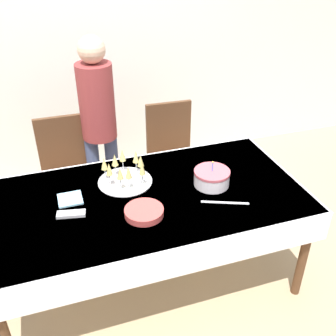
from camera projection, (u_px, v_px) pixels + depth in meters
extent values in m
plane|color=tan|center=(150.00, 278.00, 2.93)|extent=(12.00, 12.00, 0.00)
cube|color=silver|center=(94.00, 38.00, 3.65)|extent=(8.00, 0.05, 2.70)
cube|color=white|center=(148.00, 198.00, 2.54)|extent=(2.01, 1.02, 0.03)
cube|color=white|center=(148.00, 209.00, 2.59)|extent=(2.04, 1.05, 0.21)
cylinder|color=#51331E|center=(4.00, 333.00, 2.12)|extent=(0.06, 0.06, 0.72)
cylinder|color=#51331E|center=(304.00, 255.00, 2.62)|extent=(0.06, 0.06, 0.72)
cylinder|color=#51331E|center=(7.00, 229.00, 2.85)|extent=(0.06, 0.06, 0.72)
cylinder|color=#51331E|center=(241.00, 183.00, 3.36)|extent=(0.06, 0.06, 0.72)
cube|color=#51331E|center=(69.00, 185.00, 3.19)|extent=(0.42, 0.42, 0.04)
cube|color=#51331E|center=(63.00, 145.00, 3.20)|extent=(0.40, 0.04, 0.50)
cylinder|color=#51331E|center=(98.00, 216.00, 3.21)|extent=(0.04, 0.04, 0.42)
cylinder|color=#51331E|center=(53.00, 225.00, 3.12)|extent=(0.04, 0.04, 0.42)
cylinder|color=#51331E|center=(91.00, 192.00, 3.50)|extent=(0.04, 0.04, 0.42)
cylinder|color=#51331E|center=(50.00, 199.00, 3.41)|extent=(0.04, 0.04, 0.42)
cube|color=#51331E|center=(175.00, 166.00, 3.43)|extent=(0.44, 0.44, 0.04)
cube|color=#51331E|center=(168.00, 129.00, 3.45)|extent=(0.40, 0.05, 0.50)
cylinder|color=#51331E|center=(200.00, 196.00, 3.45)|extent=(0.04, 0.04, 0.42)
cylinder|color=#51331E|center=(160.00, 203.00, 3.36)|extent=(0.04, 0.04, 0.42)
cylinder|color=#51331E|center=(187.00, 175.00, 3.74)|extent=(0.04, 0.04, 0.42)
cylinder|color=#51331E|center=(150.00, 181.00, 3.66)|extent=(0.04, 0.04, 0.42)
cylinder|color=white|center=(212.00, 179.00, 2.62)|extent=(0.23, 0.23, 0.09)
cylinder|color=#D15B66|center=(212.00, 172.00, 2.59)|extent=(0.24, 0.24, 0.02)
cylinder|color=#3F72D8|center=(212.00, 167.00, 2.57)|extent=(0.01, 0.01, 0.06)
sphere|color=#F9CC4C|center=(213.00, 162.00, 2.55)|extent=(0.01, 0.01, 0.01)
cylinder|color=silver|center=(125.00, 181.00, 2.67)|extent=(0.37, 0.37, 0.01)
cylinder|color=silver|center=(141.00, 177.00, 2.71)|extent=(0.05, 0.05, 0.00)
cylinder|color=silver|center=(141.00, 171.00, 2.69)|extent=(0.01, 0.01, 0.08)
cone|color=#E0CC72|center=(141.00, 160.00, 2.64)|extent=(0.04, 0.04, 0.08)
cylinder|color=silver|center=(137.00, 172.00, 2.75)|extent=(0.05, 0.05, 0.00)
cylinder|color=silver|center=(137.00, 167.00, 2.73)|extent=(0.01, 0.01, 0.08)
cone|color=#E0CC72|center=(136.00, 156.00, 2.69)|extent=(0.04, 0.04, 0.08)
cylinder|color=silver|center=(123.00, 171.00, 2.77)|extent=(0.05, 0.05, 0.00)
cylinder|color=silver|center=(123.00, 166.00, 2.75)|extent=(0.01, 0.01, 0.08)
cone|color=#E0CC72|center=(122.00, 155.00, 2.70)|extent=(0.04, 0.04, 0.08)
cylinder|color=silver|center=(116.00, 176.00, 2.72)|extent=(0.05, 0.05, 0.00)
cylinder|color=silver|center=(116.00, 170.00, 2.69)|extent=(0.01, 0.01, 0.08)
cone|color=#E0CC72|center=(115.00, 160.00, 2.65)|extent=(0.04, 0.04, 0.08)
cylinder|color=silver|center=(106.00, 180.00, 2.68)|extent=(0.05, 0.05, 0.00)
cylinder|color=silver|center=(105.00, 174.00, 2.65)|extent=(0.01, 0.01, 0.08)
cone|color=#E0CC72|center=(104.00, 163.00, 2.61)|extent=(0.04, 0.04, 0.08)
cylinder|color=silver|center=(111.00, 185.00, 2.62)|extent=(0.05, 0.05, 0.00)
cylinder|color=silver|center=(110.00, 180.00, 2.59)|extent=(0.01, 0.01, 0.08)
cone|color=#E0CC72|center=(109.00, 169.00, 2.55)|extent=(0.04, 0.04, 0.08)
cylinder|color=silver|center=(121.00, 190.00, 2.57)|extent=(0.05, 0.05, 0.00)
cylinder|color=silver|center=(121.00, 184.00, 2.55)|extent=(0.01, 0.01, 0.08)
cone|color=#E0CC72|center=(120.00, 173.00, 2.51)|extent=(0.04, 0.04, 0.08)
cylinder|color=silver|center=(129.00, 189.00, 2.58)|extent=(0.05, 0.05, 0.00)
cylinder|color=silver|center=(129.00, 183.00, 2.56)|extent=(0.01, 0.01, 0.08)
cone|color=#E0CC72|center=(128.00, 172.00, 2.52)|extent=(0.04, 0.04, 0.08)
cylinder|color=silver|center=(143.00, 185.00, 2.62)|extent=(0.05, 0.05, 0.00)
cylinder|color=silver|center=(142.00, 179.00, 2.60)|extent=(0.01, 0.01, 0.08)
cone|color=#E0CC72|center=(142.00, 168.00, 2.55)|extent=(0.04, 0.04, 0.08)
cylinder|color=#CC4C47|center=(144.00, 214.00, 2.36)|extent=(0.24, 0.24, 0.01)
cylinder|color=#CC4C47|center=(144.00, 213.00, 2.36)|extent=(0.24, 0.24, 0.01)
cylinder|color=#CC4C47|center=(144.00, 212.00, 2.35)|extent=(0.24, 0.24, 0.01)
cylinder|color=#CC4C47|center=(144.00, 211.00, 2.35)|extent=(0.24, 0.24, 0.01)
cylinder|color=#CC4C47|center=(144.00, 211.00, 2.35)|extent=(0.24, 0.24, 0.01)
cylinder|color=#CC4C47|center=(144.00, 210.00, 2.34)|extent=(0.24, 0.24, 0.01)
cube|color=silver|center=(225.00, 203.00, 2.46)|extent=(0.28, 0.13, 0.00)
cube|color=silver|center=(71.00, 214.00, 2.35)|extent=(0.18, 0.09, 0.02)
cube|color=#8CC6E0|center=(70.00, 199.00, 2.49)|extent=(0.15, 0.15, 0.01)
cylinder|color=#3F4C72|center=(95.00, 177.00, 3.40)|extent=(0.11, 0.11, 0.76)
cylinder|color=#3F4C72|center=(113.00, 174.00, 3.44)|extent=(0.11, 0.11, 0.76)
cylinder|color=maroon|center=(97.00, 102.00, 3.06)|extent=(0.28, 0.28, 0.60)
sphere|color=#D8B293|center=(91.00, 50.00, 2.85)|extent=(0.21, 0.21, 0.21)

